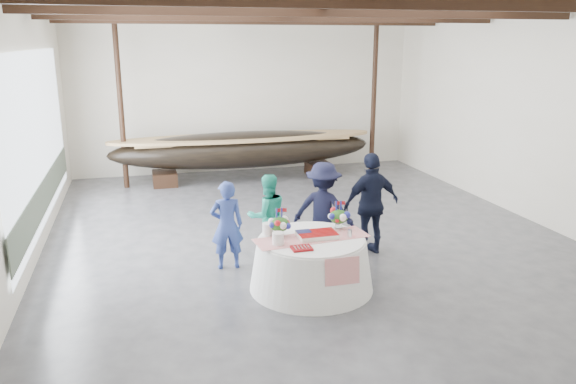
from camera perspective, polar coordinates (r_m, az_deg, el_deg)
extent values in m
cube|color=#3D3D42|center=(11.47, 1.58, -4.11)|extent=(10.00, 12.00, 0.01)
cube|color=silver|center=(16.73, -4.36, 9.86)|extent=(10.00, 0.02, 4.50)
cube|color=silver|center=(5.58, 19.71, -1.72)|extent=(10.00, 0.02, 4.50)
cube|color=silver|center=(10.64, -25.21, 5.43)|extent=(0.02, 12.00, 4.50)
cube|color=silver|center=(13.26, 23.01, 7.33)|extent=(0.02, 12.00, 4.50)
cube|color=white|center=(10.85, 1.76, 18.94)|extent=(10.00, 12.00, 0.01)
cube|color=black|center=(7.55, 9.88, 18.48)|extent=(9.80, 0.12, 0.18)
cube|color=black|center=(9.88, 3.51, 17.84)|extent=(9.80, 0.12, 0.18)
cube|color=black|center=(12.28, -0.38, 17.34)|extent=(9.80, 0.12, 0.18)
cube|color=black|center=(14.70, -2.98, 16.96)|extent=(9.80, 0.12, 0.18)
cube|color=black|center=(10.84, 1.75, 18.31)|extent=(0.15, 11.76, 0.15)
cylinder|color=black|center=(15.13, -16.66, 8.72)|extent=(0.14, 0.14, 4.50)
cylinder|color=black|center=(16.52, 8.72, 9.67)|extent=(0.14, 0.14, 4.50)
cube|color=silver|center=(11.64, -24.04, 5.04)|extent=(0.02, 7.00, 3.20)
cube|color=#596654|center=(11.86, -23.42, -0.19)|extent=(0.02, 7.00, 0.60)
cube|color=black|center=(15.49, -12.40, 1.36)|extent=(0.64, 0.82, 0.36)
cube|color=black|center=(16.26, 3.15, 2.35)|extent=(0.64, 0.82, 0.36)
ellipsoid|color=black|center=(15.59, -4.49, 4.33)|extent=(7.29, 1.46, 1.00)
cube|color=#9E7A4C|center=(15.54, -4.51, 5.32)|extent=(5.83, 0.96, 0.05)
cone|color=white|center=(8.86, 2.39, -7.31)|extent=(1.94, 1.94, 0.80)
cylinder|color=white|center=(8.71, 2.41, -4.81)|extent=(1.65, 1.65, 0.04)
cube|color=red|center=(8.70, 2.42, -4.67)|extent=(1.84, 0.73, 0.01)
cube|color=white|center=(8.72, 2.97, -4.41)|extent=(0.60, 0.40, 0.07)
cylinder|color=white|center=(8.39, -1.01, -4.76)|extent=(0.18, 0.18, 0.19)
cylinder|color=white|center=(8.81, -2.05, -3.78)|extent=(0.18, 0.18, 0.19)
cube|color=maroon|center=(8.24, 1.39, -5.72)|extent=(0.30, 0.24, 0.03)
cone|color=silver|center=(8.76, 6.28, -4.21)|extent=(0.09, 0.09, 0.12)
imported|color=navy|center=(9.54, -6.22, -3.37)|extent=(0.57, 0.38, 1.53)
imported|color=#1E9D80|center=(10.01, -2.10, -2.44)|extent=(0.80, 0.65, 1.52)
imported|color=black|center=(10.01, 3.61, -1.83)|extent=(1.29, 1.14, 1.73)
imported|color=black|center=(10.21, 8.47, -1.20)|extent=(1.15, 0.60, 1.87)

